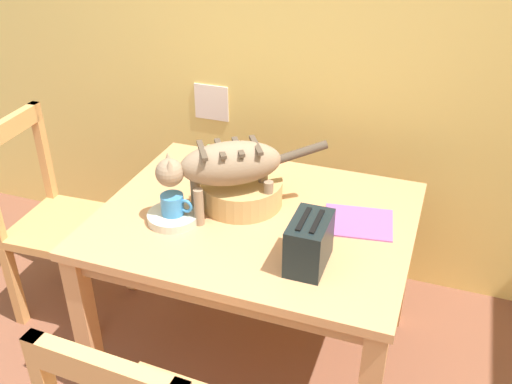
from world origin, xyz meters
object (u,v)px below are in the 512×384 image
Objects in this scene: book_stack at (219,161)px; wicker_basket at (242,191)px; dining_table at (256,234)px; coffee_mug at (173,204)px; magazine at (358,222)px; toaster at (309,243)px; wooden_chair_near at (57,222)px; saucer_bowl at (173,217)px; cat at (226,166)px.

wicker_basket reaches higher than book_stack.
dining_table is at bearing -37.72° from wicker_basket.
magazine is at bearing 18.65° from coffee_mug.
toaster is (0.54, -0.09, 0.01)m from coffee_mug.
magazine is 0.27× the size of wooden_chair_near.
coffee_mug is 0.13× the size of wooden_chair_near.
toaster is at bearing -40.53° from dining_table.
magazine is at bearing 11.69° from dining_table.
saucer_bowl is at bearing -89.60° from book_stack.
wooden_chair_near is at bearing 168.66° from toaster.
magazine is 0.33m from toaster.
saucer_bowl is 0.77× the size of magazine.
coffee_mug is at bearing -132.82° from wicker_basket.
dining_table is 6.05× the size of saucer_bowl.
cat is 0.98m from wooden_chair_near.
magazine is at bearing -18.73° from book_stack.
wicker_basket is at bearing 142.28° from dining_table.
dining_table is 9.38× the size of coffee_mug.
cat is at bearing 83.85° from wooden_chair_near.
coffee_mug reaches higher than dining_table.
wooden_chair_near is (-0.69, 0.16, -0.27)m from saucer_bowl.
cat is at bearing 33.12° from coffee_mug.
wooden_chair_near is (-0.69, -0.28, -0.29)m from book_stack.
coffee_mug is 0.44m from book_stack.
cat is at bearing -102.69° from wicker_basket.
dining_table is 1.23× the size of wooden_chair_near.
dining_table is 6.26× the size of book_stack.
toaster is (-0.11, -0.30, 0.08)m from magazine.
saucer_bowl is 0.68m from magazine.
cat is 2.87× the size of saucer_bowl.
coffee_mug is 0.49× the size of magazine.
cat reaches higher than wooden_chair_near.
book_stack is at bearing 152.88° from magazine.
magazine is 1.35× the size of book_stack.
wicker_basket is (-0.45, -0.01, 0.05)m from magazine.
wooden_chair_near is at bearing 174.04° from magazine.
toaster is (0.26, -0.23, 0.17)m from dining_table.
toaster is (0.37, -0.20, -0.12)m from cat.
coffee_mug reaches higher than saucer_bowl.
wooden_chair_near reaches higher than book_stack.
dining_table is 0.34m from coffee_mug.
book_stack is at bearing -4.65° from cat.
coffee_mug is (-0.17, -0.11, -0.13)m from cat.
wicker_basket reaches higher than saucer_bowl.
dining_table is 3.69× the size of wicker_basket.
dining_table is at bearing 139.47° from toaster.
book_stack is 0.30m from wicker_basket.
magazine is 0.46m from wicker_basket.
saucer_bowl is 0.44m from book_stack.
wicker_basket is (-0.08, 0.06, 0.14)m from dining_table.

